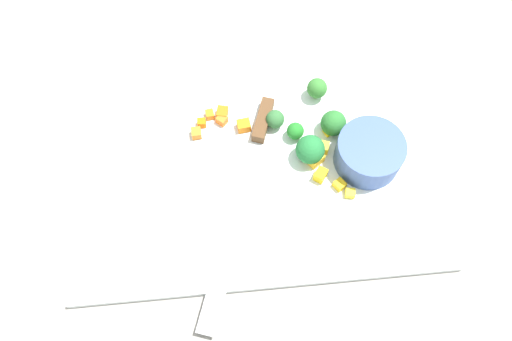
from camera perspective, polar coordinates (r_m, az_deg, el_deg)
The scene contains 22 objects.
ground_plane at distance 0.76m, azimuth -0.00°, elevation -0.70°, with size 4.00×4.00×0.00m, color gray.
cutting_board at distance 0.76m, azimuth -0.00°, elevation -0.51°, with size 0.54×0.34×0.01m, color white.
prep_bowl at distance 0.76m, azimuth 12.75°, elevation 1.97°, with size 0.10×0.10×0.05m, color #3A5493.
chef_knife at distance 0.75m, azimuth -0.72°, elevation 0.12°, with size 0.14×0.35×0.02m.
carrot_dice_0 at distance 0.79m, azimuth -3.85°, elevation 6.54°, with size 0.02×0.02×0.01m, color orange.
carrot_dice_1 at distance 0.78m, azimuth -6.79°, elevation 4.24°, with size 0.02×0.01×0.01m, color orange.
carrot_dice_2 at distance 0.79m, azimuth -6.19°, elevation 5.40°, with size 0.01×0.01×0.01m, color orange.
carrot_dice_3 at distance 0.79m, azimuth -3.89°, elevation 5.75°, with size 0.01×0.02×0.01m, color orange.
carrot_dice_4 at distance 0.78m, azimuth -1.40°, elevation 5.13°, with size 0.02×0.02×0.02m, color orange.
carrot_dice_5 at distance 0.79m, azimuth -5.27°, elevation 6.35°, with size 0.01×0.01×0.01m, color orange.
pepper_dice_0 at distance 0.75m, azimuth 7.34°, elevation -0.50°, with size 0.02×0.02×0.02m, color yellow.
pepper_dice_1 at distance 0.74m, azimuth 10.64°, elevation -2.56°, with size 0.01×0.01×0.01m, color yellow.
pepper_dice_2 at distance 0.75m, azimuth 9.47°, elevation -1.61°, with size 0.01×0.02×0.01m, color yellow.
pepper_dice_3 at distance 0.76m, azimuth 6.56°, elevation 2.29°, with size 0.02×0.02×0.02m, color yellow.
pepper_dice_4 at distance 0.78m, azimuth 8.31°, elevation 4.57°, with size 0.01×0.01×0.01m, color yellow.
pepper_dice_5 at distance 0.76m, azimuth 6.68°, elevation 1.38°, with size 0.02×0.02×0.02m, color yellow.
pepper_dice_6 at distance 0.77m, azimuth 7.59°, elevation 2.64°, with size 0.02×0.02×0.02m, color yellow.
broccoli_floret_0 at distance 0.81m, azimuth 6.95°, elevation 9.25°, with size 0.03×0.03×0.04m.
broccoli_floret_1 at distance 0.77m, azimuth 2.19°, elevation 5.84°, with size 0.03×0.03×0.03m.
broccoli_floret_2 at distance 0.77m, azimuth 4.49°, elevation 4.48°, with size 0.03×0.03×0.03m.
broccoli_floret_3 at distance 0.74m, azimuth 6.18°, elevation 2.37°, with size 0.04×0.04×0.05m.
broccoli_floret_4 at distance 0.77m, azimuth 8.79°, elevation 5.33°, with size 0.04×0.04×0.04m.
Camera 1 is at (0.03, 0.31, 0.69)m, focal length 35.18 mm.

